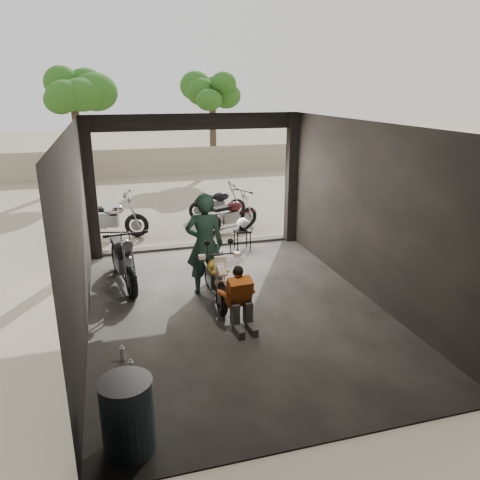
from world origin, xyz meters
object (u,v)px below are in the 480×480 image
sign_post (340,181)px  rider (205,244)px  helmet (243,223)px  outside_bike_c (217,201)px  left_bike (123,256)px  stool (242,233)px  outside_bike_b (231,212)px  mechanic (241,301)px  main_bike (215,272)px  outside_bike_a (109,215)px  oil_drum (128,417)px

sign_post → rider: bearing=-155.7°
helmet → outside_bike_c: bearing=67.2°
left_bike → helmet: 3.20m
stool → sign_post: size_ratio=0.22×
outside_bike_b → mechanic: (-1.25, -5.37, -0.03)m
outside_bike_b → stool: size_ratio=3.09×
left_bike → rider: 1.73m
main_bike → helmet: size_ratio=5.46×
outside_bike_a → mechanic: bearing=-147.4°
left_bike → oil_drum: bearing=-100.6°
left_bike → sign_post: size_ratio=0.78×
outside_bike_c → sign_post: sign_post is taller
left_bike → mechanic: left_bike is taller
left_bike → outside_bike_b: size_ratio=1.14×
left_bike → helmet: size_ratio=6.05×
stool → sign_post: bearing=-0.9°
outside_bike_b → stool: outside_bike_b is taller
stool → sign_post: sign_post is taller
left_bike → stool: left_bike is taller
outside_bike_b → mechanic: outside_bike_b is taller
rider → mechanic: rider is taller
main_bike → left_bike: 1.98m
main_bike → helmet: bearing=65.9°
main_bike → helmet: (1.29, 2.61, 0.10)m
stool → oil_drum: (-3.00, -5.99, -0.01)m
outside_bike_a → sign_post: size_ratio=0.76×
outside_bike_c → stool: (-0.10, -3.04, -0.07)m
rider → mechanic: 1.66m
mechanic → helmet: 3.99m
main_bike → stool: size_ratio=3.18×
stool → helmet: (0.03, 0.06, 0.21)m
left_bike → outside_bike_b: left_bike is taller
outside_bike_b → rider: 4.11m
stool → left_bike: bearing=-154.3°
helmet → sign_post: (2.47, -0.10, 0.92)m
outside_bike_b → outside_bike_c: bearing=-22.0°
rider → sign_post: bearing=-144.4°
helmet → sign_post: bearing=-23.6°
left_bike → oil_drum: (-0.16, -4.62, -0.19)m
left_bike → outside_bike_a: 3.31m
outside_bike_a → outside_bike_c: bearing=-57.0°
left_bike → rider: bearing=-37.8°
outside_bike_a → outside_bike_c: 3.34m
outside_bike_a → helmet: bearing=-107.7°
oil_drum → main_bike: bearing=63.2°
main_bike → outside_bike_a: size_ratio=0.93×
outside_bike_c → rider: (-1.47, -5.23, 0.46)m
sign_post → helmet: bearing=172.8°
main_bike → outside_bike_a: 4.83m
rider → oil_drum: rider is taller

